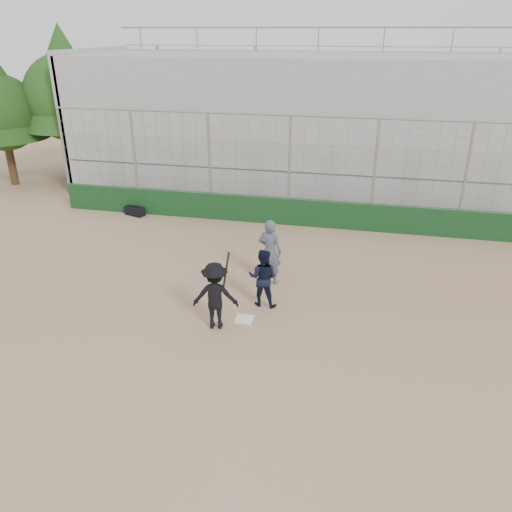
% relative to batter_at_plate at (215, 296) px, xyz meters
% --- Properties ---
extents(ground, '(90.00, 90.00, 0.00)m').
position_rel_batter_at_plate_xyz_m(ground, '(0.60, 0.44, -0.86)').
color(ground, '#826146').
rests_on(ground, ground).
extents(home_plate, '(0.44, 0.44, 0.02)m').
position_rel_batter_at_plate_xyz_m(home_plate, '(0.60, 0.44, -0.85)').
color(home_plate, white).
rests_on(home_plate, ground).
extents(backstop, '(18.10, 0.25, 4.04)m').
position_rel_batter_at_plate_xyz_m(backstop, '(0.60, 7.44, 0.10)').
color(backstop, '#103315').
rests_on(backstop, ground).
extents(bleachers, '(20.25, 6.70, 6.98)m').
position_rel_batter_at_plate_xyz_m(bleachers, '(0.60, 12.39, 2.06)').
color(bleachers, gray).
rests_on(bleachers, ground).
extents(tree_left, '(4.48, 4.48, 7.00)m').
position_rel_batter_at_plate_xyz_m(tree_left, '(-10.40, 11.44, 3.53)').
color(tree_left, '#392615').
rests_on(tree_left, ground).
extents(batter_at_plate, '(1.21, 0.85, 1.87)m').
position_rel_batter_at_plate_xyz_m(batter_at_plate, '(0.00, 0.00, 0.00)').
color(batter_at_plate, black).
rests_on(batter_at_plate, ground).
extents(catcher_crouched, '(0.84, 0.68, 1.10)m').
position_rel_batter_at_plate_xyz_m(catcher_crouched, '(0.91, 1.26, -0.31)').
color(catcher_crouched, black).
rests_on(catcher_crouched, ground).
extents(umpire, '(0.78, 0.59, 1.73)m').
position_rel_batter_at_plate_xyz_m(umpire, '(0.83, 2.63, 0.00)').
color(umpire, '#4A4F5D').
rests_on(umpire, ground).
extents(equipment_bag, '(0.88, 0.59, 0.38)m').
position_rel_batter_at_plate_xyz_m(equipment_bag, '(-5.47, 7.12, -0.69)').
color(equipment_bag, black).
rests_on(equipment_bag, ground).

